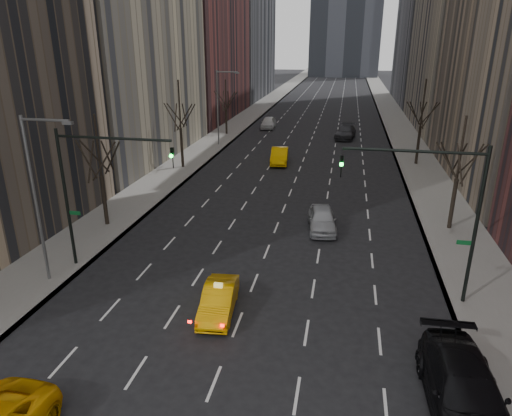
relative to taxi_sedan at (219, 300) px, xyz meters
The scene contains 17 objects.
sidewalk_left 62.18m from the taxi_sedan, 100.31° to the left, with size 4.50×320.00×0.15m, color slate.
sidewalk_right 62.63m from the taxi_sedan, 77.67° to the left, with size 4.50×320.00×0.15m, color slate.
tree_lw_b 14.55m from the taxi_sedan, 139.84° to the left, with size 3.36×3.50×7.82m.
tree_lw_c 27.63m from the taxi_sedan, 113.36° to the left, with size 3.36×3.50×8.74m.
tree_lw_d 44.62m from the taxi_sedan, 104.14° to the left, with size 3.36×3.50×7.36m.
tree_rw_b 18.84m from the taxi_sedan, 45.12° to the left, with size 3.36×3.50×7.82m.
tree_rw_c 33.99m from the taxi_sedan, 67.17° to the left, with size 3.36×3.50×8.74m.
traffic_mast_left 9.83m from the taxi_sedan, 158.31° to the left, with size 6.69×0.39×8.00m.
traffic_mast_right 11.73m from the taxi_sedan, 17.24° to the left, with size 6.69×0.39×8.00m.
streetlight_near 10.95m from the taxi_sedan, behind, with size 2.83×0.22×9.00m.
streetlight_far 37.78m from the taxi_sedan, 105.03° to the left, with size 2.83×0.22×9.00m.
taxi_sedan is the anchor object (origin of this frame).
silver_sedan_ahead 12.24m from the taxi_sedan, 69.33° to the left, with size 1.86×4.61×1.57m, color #A2A4AA.
parked_suv_black 11.18m from the taxi_sedan, 23.51° to the right, with size 2.58×6.34×1.84m, color black.
far_taxi 29.06m from the taxi_sedan, 92.54° to the left, with size 1.75×5.02×1.65m, color #FFB705.
far_suv_grey 44.25m from the taxi_sedan, 82.83° to the left, with size 2.38×5.85×1.70m, color #2B2C30.
far_car_white 49.63m from the taxi_sedan, 96.90° to the left, with size 1.99×4.95×1.69m, color white.
Camera 1 is at (4.38, -9.70, 12.61)m, focal length 32.00 mm.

